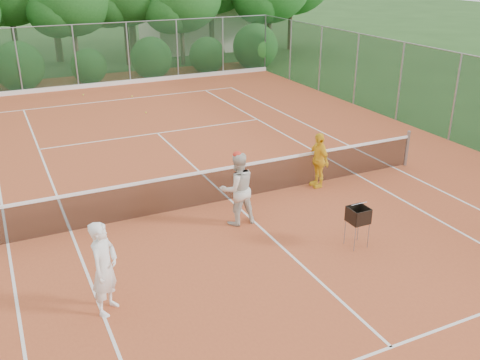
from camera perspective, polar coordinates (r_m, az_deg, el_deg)
name	(u,v)px	position (r m, az deg, el deg)	size (l,w,h in m)	color
ground	(230,201)	(14.16, -1.04, -2.21)	(120.00, 120.00, 0.00)	#214418
clay_court	(230,200)	(14.16, -1.04, -2.18)	(18.00, 36.00, 0.02)	#B55129
club_building	(204,26)	(38.71, -3.82, 16.08)	(8.00, 5.00, 3.00)	beige
tennis_net	(230,182)	(13.94, -1.06, -0.23)	(11.97, 0.10, 1.10)	gray
player_white	(104,268)	(9.82, -14.26, -9.09)	(0.65, 0.43, 1.79)	white
player_center_grp	(237,188)	(12.59, -0.27, -0.90)	(0.88, 0.69, 1.83)	beige
player_yellow	(318,160)	(14.88, 8.35, 2.14)	(0.91, 0.38, 1.55)	yellow
ball_hopper	(358,216)	(11.94, 12.50, -3.74)	(0.41, 0.41, 0.93)	gray
stray_ball_a	(132,96)	(25.27, -11.44, 8.76)	(0.07, 0.07, 0.07)	yellow
stray_ball_b	(83,95)	(26.06, -16.38, 8.71)	(0.07, 0.07, 0.07)	#B7D230
stray_ball_c	(146,112)	(22.45, -10.00, 7.12)	(0.07, 0.07, 0.07)	gold
court_markings	(230,200)	(14.15, -1.04, -2.13)	(11.03, 23.83, 0.01)	white
fence_back	(102,55)	(27.58, -14.47, 12.77)	(18.07, 0.07, 3.00)	#19381E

